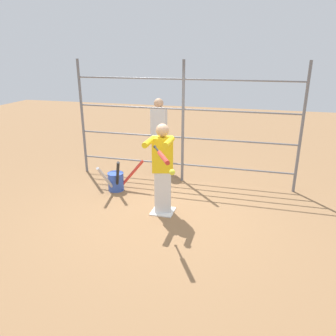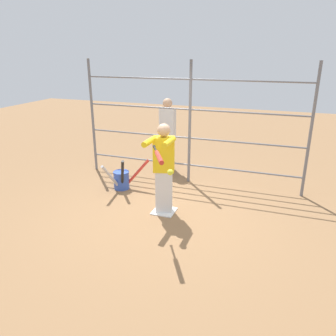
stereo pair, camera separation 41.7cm
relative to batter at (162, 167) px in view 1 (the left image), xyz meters
name	(u,v)px [view 1 (the left image)]	position (x,y,z in m)	size (l,w,h in m)	color
ground_plane	(163,212)	(0.00, -0.02, -0.89)	(24.00, 24.00, 0.00)	olive
home_plate	(163,211)	(0.00, -0.02, -0.88)	(0.40, 0.40, 0.02)	white
fence_backstop	(183,124)	(0.00, -1.62, 0.43)	(4.85, 0.06, 2.63)	slate
batter	(162,167)	(0.00, 0.00, 0.00)	(0.41, 0.63, 1.64)	silver
baseball_bat_swinging	(162,156)	(-0.25, 0.88, 0.48)	(0.46, 0.79, 0.07)	black
softball_in_flight	(172,172)	(-0.31, 0.55, 0.12)	(0.10, 0.10, 0.10)	yellow
bat_bucket	(116,181)	(1.21, -0.71, -0.66)	(0.74, 0.83, 0.75)	#3351B2
bystander_behind_fence	(159,134)	(0.70, -2.17, 0.03)	(0.36, 0.23, 1.76)	#3F3F47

